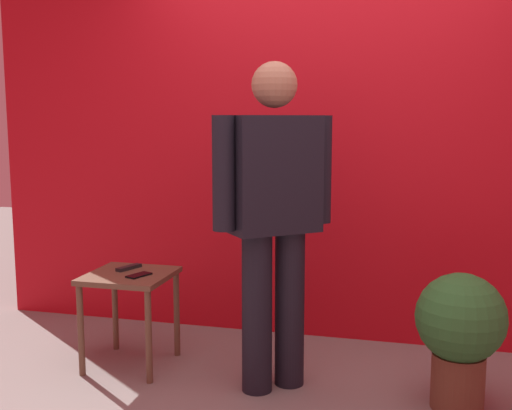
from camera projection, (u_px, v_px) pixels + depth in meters
The scene contains 6 objects.
back_wall_red at pixel (333, 83), 3.89m from camera, with size 4.70×0.12×3.32m, color red.
standing_person at pixel (274, 210), 3.18m from camera, with size 0.59×0.52×1.72m.
side_table at pixel (130, 289), 3.54m from camera, with size 0.47×0.47×0.55m.
cell_phone at pixel (139, 275), 3.46m from camera, with size 0.07×0.14×0.01m, color black.
tv_remote at pixel (129, 267), 3.62m from camera, with size 0.04×0.17×0.02m, color black.
potted_plant at pixel (460, 329), 3.01m from camera, with size 0.44×0.44×0.69m.
Camera 1 is at (0.51, -2.61, 1.43)m, focal length 43.09 mm.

